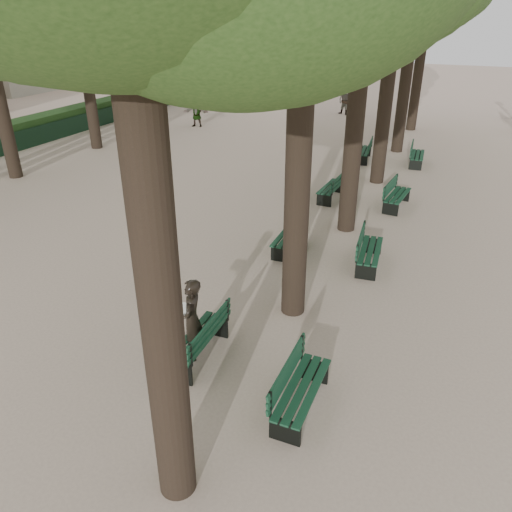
% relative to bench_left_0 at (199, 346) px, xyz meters
% --- Properties ---
extents(ground, '(120.00, 120.00, 0.00)m').
position_rel_bench_left_0_xyz_m(ground, '(-0.37, -0.70, -0.27)').
color(ground, '#CAAF99').
rests_on(ground, ground).
extents(bench_left_0, '(0.62, 1.81, 0.92)m').
position_rel_bench_left_0_xyz_m(bench_left_0, '(0.00, 0.00, 0.00)').
color(bench_left_0, black).
rests_on(bench_left_0, ground).
extents(bench_left_1, '(0.62, 1.82, 0.92)m').
position_rel_bench_left_0_xyz_m(bench_left_1, '(-0.00, 5.24, 0.00)').
color(bench_left_1, black).
rests_on(bench_left_1, ground).
extents(bench_left_2, '(0.67, 1.83, 0.92)m').
position_rel_bench_left_0_xyz_m(bench_left_2, '(-0.00, 9.72, 0.00)').
color(bench_left_2, black).
rests_on(bench_left_2, ground).
extents(bench_left_3, '(0.75, 1.85, 0.92)m').
position_rel_bench_left_0_xyz_m(bench_left_3, '(-0.00, 15.09, 0.00)').
color(bench_left_3, black).
rests_on(bench_left_3, ground).
extents(bench_right_0, '(0.57, 1.80, 0.92)m').
position_rel_bench_left_0_xyz_m(bench_right_0, '(2.27, -0.56, 0.00)').
color(bench_right_0, black).
rests_on(bench_right_0, ground).
extents(bench_right_1, '(0.74, 1.85, 0.92)m').
position_rel_bench_left_0_xyz_m(bench_right_1, '(2.27, 5.14, 0.00)').
color(bench_right_1, black).
rests_on(bench_right_1, ground).
extents(bench_right_2, '(0.74, 1.85, 0.92)m').
position_rel_bench_left_0_xyz_m(bench_right_2, '(2.27, 9.77, 0.00)').
color(bench_right_2, black).
rests_on(bench_right_2, ground).
extents(bench_right_3, '(0.69, 1.83, 0.92)m').
position_rel_bench_left_0_xyz_m(bench_right_3, '(2.27, 15.29, 0.00)').
color(bench_right_3, black).
rests_on(bench_right_3, ground).
extents(man_with_map, '(0.69, 0.75, 1.69)m').
position_rel_bench_left_0_xyz_m(man_with_map, '(-0.11, 0.00, 0.58)').
color(man_with_map, black).
rests_on(man_with_map, ground).
extents(pedestrian_e, '(1.48, 0.62, 1.56)m').
position_rel_bench_left_0_xyz_m(pedestrian_e, '(-10.23, 18.44, 0.51)').
color(pedestrian_e, '#262628').
rests_on(pedestrian_e, ground).
extents(pedestrian_a, '(0.87, 0.59, 1.66)m').
position_rel_bench_left_0_xyz_m(pedestrian_a, '(-3.36, 25.07, 0.56)').
color(pedestrian_a, '#262628').
rests_on(pedestrian_a, ground).
extents(fence, '(0.08, 42.00, 0.90)m').
position_rel_bench_left_0_xyz_m(fence, '(-15.37, 10.30, 0.18)').
color(fence, black).
rests_on(fence, ground).
extents(hedge, '(1.20, 42.00, 1.20)m').
position_rel_bench_left_0_xyz_m(hedge, '(-16.07, 10.30, 0.33)').
color(hedge, '#1A3B14').
rests_on(hedge, ground).
extents(building_far, '(12.00, 16.00, 7.00)m').
position_rel_bench_left_0_xyz_m(building_far, '(-33.37, 29.30, 3.23)').
color(building_far, '#B7B2A3').
rests_on(building_far, ground).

